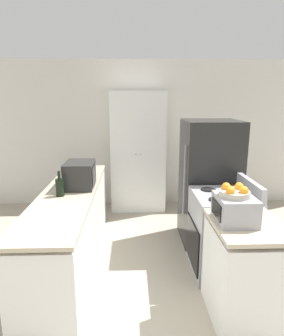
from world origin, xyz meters
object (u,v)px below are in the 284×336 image
at_px(pantry_cabinet, 138,152).
at_px(microwave, 80,175).
at_px(wine_bottle, 60,187).
at_px(fruit_bowl, 235,192).
at_px(stove, 221,232).
at_px(toaster_oven, 235,209).
at_px(refrigerator, 209,182).

height_order(pantry_cabinet, microwave, pantry_cabinet).
distance_m(wine_bottle, fruit_bowl, 1.81).
height_order(pantry_cabinet, wine_bottle, pantry_cabinet).
distance_m(stove, toaster_oven, 0.93).
distance_m(pantry_cabinet, microwave, 1.86).
bearing_deg(fruit_bowl, toaster_oven, 15.13).
distance_m(microwave, wine_bottle, 0.37).
relative_size(pantry_cabinet, stove, 1.92).
distance_m(pantry_cabinet, fruit_bowl, 2.89).
distance_m(microwave, fruit_bowl, 1.83).
distance_m(stove, wine_bottle, 1.87).
relative_size(stove, fruit_bowl, 4.23).
distance_m(toaster_oven, fruit_bowl, 0.16).
bearing_deg(stove, wine_bottle, 179.26).
relative_size(stove, microwave, 2.40).
height_order(microwave, wine_bottle, microwave).
height_order(stove, fruit_bowl, fruit_bowl).
bearing_deg(toaster_oven, wine_bottle, 155.59).
bearing_deg(pantry_cabinet, fruit_bowl, -74.96).
bearing_deg(refrigerator, pantry_cabinet, 126.25).
height_order(toaster_oven, fruit_bowl, fruit_bowl).
xyz_separation_m(refrigerator, microwave, (-1.66, -0.43, 0.23)).
bearing_deg(wine_bottle, microwave, 63.03).
bearing_deg(refrigerator, toaster_oven, -96.60).
bearing_deg(refrigerator, fruit_bowl, -97.08).
bearing_deg(microwave, stove, -12.06).
bearing_deg(stove, microwave, 167.94).
height_order(stove, refrigerator, refrigerator).
xyz_separation_m(toaster_oven, fruit_bowl, (-0.01, -0.00, 0.15)).
relative_size(toaster_oven, fruit_bowl, 1.48).
height_order(refrigerator, microwave, refrigerator).
bearing_deg(wine_bottle, pantry_cabinet, 66.36).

